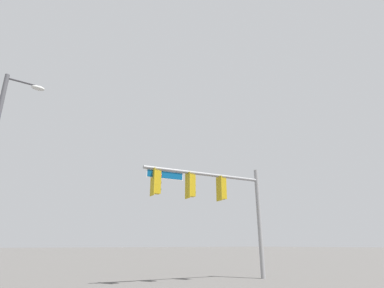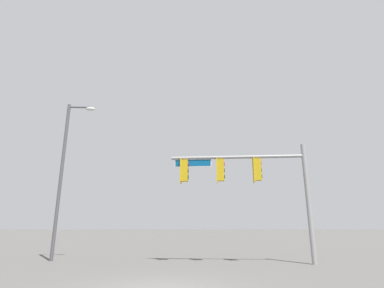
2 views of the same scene
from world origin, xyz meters
name	(u,v)px [view 2 (image 2 of 2)]	position (x,y,z in m)	size (l,w,h in m)	color
signal_pole_near	(249,177)	(-3.78, -6.03, 4.10)	(6.85, 0.91, 5.74)	gray
street_lamp	(65,167)	(6.10, -7.23, 4.82)	(1.59, 0.29, 8.54)	#4C4C51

